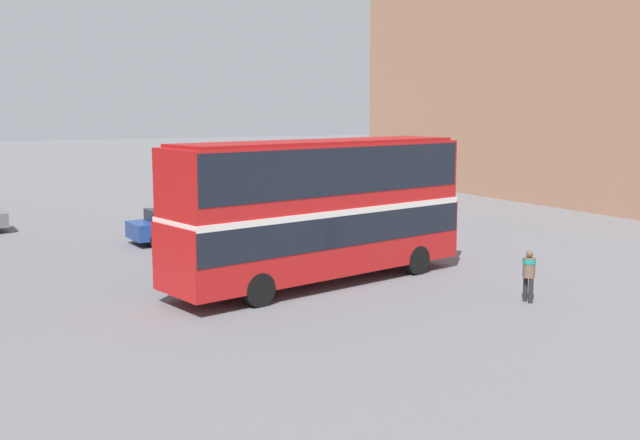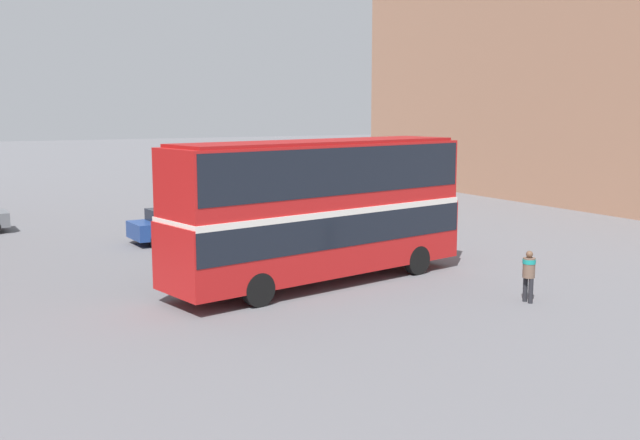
{
  "view_description": "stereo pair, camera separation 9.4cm",
  "coord_description": "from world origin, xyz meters",
  "views": [
    {
      "loc": [
        -12.5,
        -21.56,
        5.71
      ],
      "look_at": [
        -0.96,
        -0.41,
        2.11
      ],
      "focal_mm": 42.0,
      "sensor_mm": 36.0,
      "label": 1
    },
    {
      "loc": [
        -12.41,
        -21.61,
        5.71
      ],
      "look_at": [
        -0.96,
        -0.41,
        2.11
      ],
      "focal_mm": 42.0,
      "sensor_mm": 36.0,
      "label": 2
    }
  ],
  "objects": [
    {
      "name": "parked_car_side_street",
      "position": [
        10.76,
        11.08,
        0.8
      ],
      "size": [
        4.64,
        1.98,
        1.58
      ],
      "rotation": [
        0.0,
        0.0,
        0.04
      ],
      "color": "silver",
      "rests_on": "ground_plane"
    },
    {
      "name": "ground_plane",
      "position": [
        0.0,
        0.0,
        0.0
      ],
      "size": [
        240.0,
        240.0,
        0.0
      ],
      "primitive_type": "plane",
      "color": "slate"
    },
    {
      "name": "double_decker_bus",
      "position": [
        -0.96,
        -0.41,
        2.68
      ],
      "size": [
        11.08,
        4.53,
        4.7
      ],
      "rotation": [
        0.0,
        0.0,
        0.2
      ],
      "color": "red",
      "rests_on": "ground_plane"
    },
    {
      "name": "pedestrian_foreground",
      "position": [
        3.32,
        -5.5,
        0.95
      ],
      "size": [
        0.4,
        0.4,
        1.56
      ],
      "rotation": [
        0.0,
        0.0,
        3.11
      ],
      "color": "#232328",
      "rests_on": "ground_plane"
    },
    {
      "name": "parked_car_kerb_near",
      "position": [
        -2.7,
        9.31,
        0.75
      ],
      "size": [
        4.13,
        2.07,
        1.46
      ],
      "rotation": [
        0.0,
        0.0,
        0.06
      ],
      "color": "navy",
      "rests_on": "ground_plane"
    },
    {
      "name": "building_row_right",
      "position": [
        25.81,
        10.57,
        7.5
      ],
      "size": [
        11.56,
        39.2,
        14.98
      ],
      "color": "#9E7056",
      "rests_on": "ground_plane"
    }
  ]
}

